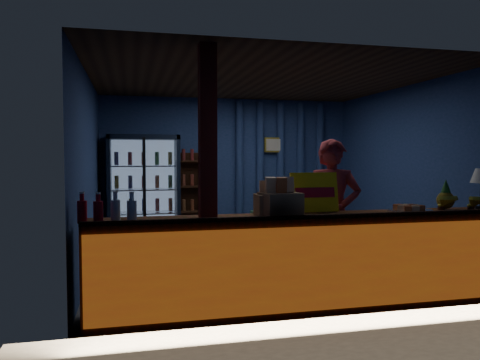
% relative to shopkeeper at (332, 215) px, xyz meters
% --- Properties ---
extents(ground, '(4.60, 4.60, 0.00)m').
position_rel_shopkeeper_xyz_m(ground, '(-0.47, 1.38, -0.87)').
color(ground, '#515154').
rests_on(ground, ground).
extents(room_walls, '(4.60, 4.60, 4.60)m').
position_rel_shopkeeper_xyz_m(room_walls, '(-0.47, 1.38, 0.70)').
color(room_walls, navy).
rests_on(room_walls, ground).
extents(counter, '(4.40, 0.57, 0.99)m').
position_rel_shopkeeper_xyz_m(counter, '(-0.47, -0.53, -0.39)').
color(counter, brown).
rests_on(counter, ground).
extents(support_post, '(0.16, 0.16, 2.60)m').
position_rel_shopkeeper_xyz_m(support_post, '(-1.52, -0.52, 0.43)').
color(support_post, maroon).
rests_on(support_post, ground).
extents(beverage_cooler, '(1.20, 0.62, 1.90)m').
position_rel_shopkeeper_xyz_m(beverage_cooler, '(-2.02, 3.30, 0.06)').
color(beverage_cooler, black).
rests_on(beverage_cooler, ground).
extents(bottle_shelf, '(0.50, 0.28, 1.60)m').
position_rel_shopkeeper_xyz_m(bottle_shelf, '(-1.17, 3.44, -0.08)').
color(bottle_shelf, '#3B1C13').
rests_on(bottle_shelf, ground).
extents(curtain_folds, '(1.74, 0.14, 2.50)m').
position_rel_shopkeeper_xyz_m(curtain_folds, '(0.53, 3.52, 0.43)').
color(curtain_folds, navy).
rests_on(curtain_folds, room_walls).
extents(framed_picture, '(0.36, 0.04, 0.28)m').
position_rel_shopkeeper_xyz_m(framed_picture, '(0.38, 3.48, 0.88)').
color(framed_picture, gold).
rests_on(framed_picture, room_walls).
extents(shopkeeper, '(0.75, 0.63, 1.74)m').
position_rel_shopkeeper_xyz_m(shopkeeper, '(0.00, 0.00, 0.00)').
color(shopkeeper, maroon).
rests_on(shopkeeper, ground).
extents(green_chair, '(0.65, 0.67, 0.60)m').
position_rel_shopkeeper_xyz_m(green_chair, '(0.16, 2.82, -0.57)').
color(green_chair, '#4F9F61').
rests_on(green_chair, ground).
extents(side_table, '(0.55, 0.41, 0.58)m').
position_rel_shopkeeper_xyz_m(side_table, '(0.82, 2.76, -0.62)').
color(side_table, '#3B1C13').
rests_on(side_table, ground).
extents(yellow_sign, '(0.53, 0.12, 0.42)m').
position_rel_shopkeeper_xyz_m(yellow_sign, '(-0.34, -0.30, 0.29)').
color(yellow_sign, yellow).
rests_on(yellow_sign, counter).
extents(soda_bottles, '(0.52, 0.17, 0.28)m').
position_rel_shopkeeper_xyz_m(soda_bottles, '(-2.45, -0.63, 0.19)').
color(soda_bottles, '#A90B1C').
rests_on(soda_bottles, counter).
extents(snack_box_left, '(0.41, 0.35, 0.39)m').
position_rel_shopkeeper_xyz_m(snack_box_left, '(-0.82, -0.59, 0.22)').
color(snack_box_left, '#9A6C4A').
rests_on(snack_box_left, counter).
extents(snack_box_centre, '(0.34, 0.28, 0.35)m').
position_rel_shopkeeper_xyz_m(snack_box_centre, '(-0.87, -0.49, 0.20)').
color(snack_box_centre, '#9A6C4A').
rests_on(snack_box_centre, counter).
extents(pastry_tray, '(0.47, 0.47, 0.08)m').
position_rel_shopkeeper_xyz_m(pastry_tray, '(0.66, -0.52, 0.11)').
color(pastry_tray, silver).
rests_on(pastry_tray, counter).
extents(banana_bunches, '(0.86, 0.32, 0.19)m').
position_rel_shopkeeper_xyz_m(banana_bunches, '(1.40, -0.51, 0.17)').
color(banana_bunches, gold).
rests_on(banana_bunches, counter).
extents(pineapple, '(0.19, 0.19, 0.33)m').
position_rel_shopkeeper_xyz_m(pineapple, '(1.16, -0.42, 0.22)').
color(pineapple, olive).
rests_on(pineapple, counter).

